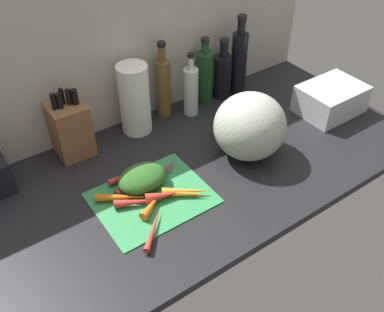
# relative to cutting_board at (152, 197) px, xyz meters

# --- Properties ---
(ground_plane) EXTENTS (1.70, 0.80, 0.03)m
(ground_plane) POSITION_rel_cutting_board_xyz_m (0.17, 0.06, -0.02)
(ground_plane) COLOR black
(wall_back) EXTENTS (1.70, 0.03, 0.60)m
(wall_back) POSITION_rel_cutting_board_xyz_m (0.17, 0.45, 0.30)
(wall_back) COLOR #BCB7AD
(wall_back) RESTS_ON ground_plane
(cutting_board) EXTENTS (0.36, 0.29, 0.01)m
(cutting_board) POSITION_rel_cutting_board_xyz_m (0.00, 0.00, 0.00)
(cutting_board) COLOR #338C4C
(cutting_board) RESTS_ON ground_plane
(carrot_0) EXTENTS (0.18, 0.07, 0.02)m
(carrot_0) POSITION_rel_cutting_board_xyz_m (-0.01, 0.09, 0.02)
(carrot_0) COLOR red
(carrot_0) RESTS_ON cutting_board
(carrot_1) EXTENTS (0.14, 0.09, 0.03)m
(carrot_1) POSITION_rel_cutting_board_xyz_m (-0.06, -0.01, 0.02)
(carrot_1) COLOR red
(carrot_1) RESTS_ON cutting_board
(carrot_2) EXTENTS (0.15, 0.11, 0.03)m
(carrot_2) POSITION_rel_cutting_board_xyz_m (0.10, -0.06, 0.02)
(carrot_2) COLOR orange
(carrot_2) RESTS_ON cutting_board
(carrot_3) EXTENTS (0.10, 0.08, 0.02)m
(carrot_3) POSITION_rel_cutting_board_xyz_m (0.10, -0.07, 0.01)
(carrot_3) COLOR orange
(carrot_3) RESTS_ON cutting_board
(carrot_4) EXTENTS (0.11, 0.03, 0.02)m
(carrot_4) POSITION_rel_cutting_board_xyz_m (-0.04, 0.08, 0.02)
(carrot_4) COLOR red
(carrot_4) RESTS_ON cutting_board
(carrot_5) EXTENTS (0.10, 0.09, 0.03)m
(carrot_5) POSITION_rel_cutting_board_xyz_m (0.06, 0.09, 0.02)
(carrot_5) COLOR orange
(carrot_5) RESTS_ON cutting_board
(carrot_6) EXTENTS (0.11, 0.08, 0.03)m
(carrot_6) POSITION_rel_cutting_board_xyz_m (-0.03, -0.05, 0.02)
(carrot_6) COLOR orange
(carrot_6) RESTS_ON cutting_board
(carrot_7) EXTENTS (0.14, 0.08, 0.03)m
(carrot_7) POSITION_rel_cutting_board_xyz_m (0.09, 0.07, 0.02)
(carrot_7) COLOR #B2264C
(carrot_7) RESTS_ON cutting_board
(carrot_8) EXTENTS (0.13, 0.13, 0.02)m
(carrot_8) POSITION_rel_cutting_board_xyz_m (-0.07, -0.13, 0.01)
(carrot_8) COLOR red
(carrot_8) RESTS_ON cutting_board
(carrot_9) EXTENTS (0.16, 0.12, 0.03)m
(carrot_9) POSITION_rel_cutting_board_xyz_m (-0.08, 0.04, 0.02)
(carrot_9) COLOR orange
(carrot_9) RESTS_ON cutting_board
(carrot_10) EXTENTS (0.13, 0.03, 0.02)m
(carrot_10) POSITION_rel_cutting_board_xyz_m (-0.03, 0.13, 0.02)
(carrot_10) COLOR red
(carrot_10) RESTS_ON cutting_board
(carrot_11) EXTENTS (0.11, 0.07, 0.04)m
(carrot_11) POSITION_rel_cutting_board_xyz_m (0.02, -0.03, 0.02)
(carrot_11) COLOR red
(carrot_11) RESTS_ON cutting_board
(carrot_greens_pile) EXTENTS (0.16, 0.13, 0.07)m
(carrot_greens_pile) POSITION_rel_cutting_board_xyz_m (0.00, 0.06, 0.04)
(carrot_greens_pile) COLOR #2D6023
(carrot_greens_pile) RESTS_ON cutting_board
(winter_squash) EXTENTS (0.25, 0.25, 0.24)m
(winter_squash) POSITION_rel_cutting_board_xyz_m (0.40, 0.00, 0.11)
(winter_squash) COLOR #B2B7A8
(winter_squash) RESTS_ON ground_plane
(knife_block) EXTENTS (0.12, 0.13, 0.25)m
(knife_block) POSITION_rel_cutting_board_xyz_m (-0.11, 0.36, 0.10)
(knife_block) COLOR brown
(knife_block) RESTS_ON ground_plane
(paper_towel_roll) EXTENTS (0.11, 0.11, 0.27)m
(paper_towel_roll) POSITION_rel_cutting_board_xyz_m (0.15, 0.36, 0.13)
(paper_towel_roll) COLOR white
(paper_towel_roll) RESTS_ON ground_plane
(bottle_0) EXTENTS (0.06, 0.06, 0.31)m
(bottle_0) POSITION_rel_cutting_board_xyz_m (0.29, 0.38, 0.13)
(bottle_0) COLOR brown
(bottle_0) RESTS_ON ground_plane
(bottle_1) EXTENTS (0.06, 0.06, 0.26)m
(bottle_1) POSITION_rel_cutting_board_xyz_m (0.38, 0.33, 0.10)
(bottle_1) COLOR silver
(bottle_1) RESTS_ON ground_plane
(bottle_2) EXTENTS (0.07, 0.07, 0.28)m
(bottle_2) POSITION_rel_cutting_board_xyz_m (0.48, 0.37, 0.11)
(bottle_2) COLOR #19421E
(bottle_2) RESTS_ON ground_plane
(bottle_3) EXTENTS (0.07, 0.07, 0.26)m
(bottle_3) POSITION_rel_cutting_board_xyz_m (0.56, 0.36, 0.10)
(bottle_3) COLOR black
(bottle_3) RESTS_ON ground_plane
(bottle_4) EXTENTS (0.07, 0.07, 0.34)m
(bottle_4) POSITION_rel_cutting_board_xyz_m (0.64, 0.35, 0.14)
(bottle_4) COLOR black
(bottle_4) RESTS_ON ground_plane
(dish_rack) EXTENTS (0.25, 0.19, 0.11)m
(dish_rack) POSITION_rel_cutting_board_xyz_m (0.85, 0.02, 0.05)
(dish_rack) COLOR silver
(dish_rack) RESTS_ON ground_plane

